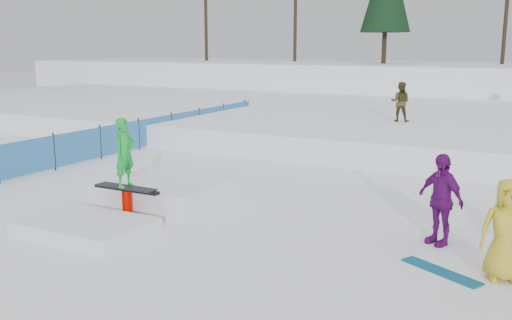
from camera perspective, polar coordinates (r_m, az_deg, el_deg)
The scene contains 9 objects.
ground at distance 11.31m, azimuth -7.02°, elevation -7.02°, with size 120.00×120.00×0.00m, color white.
snow_berm at distance 39.35m, azimuth 18.80°, elevation 7.35°, with size 60.00×14.00×2.40m, color white.
snow_midrise at distance 25.74m, azimuth 13.67°, elevation 4.02°, with size 50.00×18.00×0.80m, color white.
safety_fence at distance 20.16m, azimuth -11.63°, elevation 2.58°, with size 0.05×16.00×1.10m.
walker_olive at distance 21.67m, azimuth 14.23°, elevation 5.66°, with size 0.71×0.55×1.45m, color #373514.
spectator_purple at distance 10.79m, azimuth 17.95°, elevation -3.75°, with size 0.98×0.41×1.68m, color #5D0E66.
spectator_yellow at distance 9.53m, azimuth 23.73°, elevation -6.44°, with size 0.78×0.51×1.59m, color gold.
loose_board_teal at distance 9.72m, azimuth 17.99°, elevation -10.55°, with size 1.40×0.28×0.03m, color #084C6A.
jib_rail_feature at distance 12.63m, azimuth -11.07°, elevation -3.74°, with size 2.60×4.40×2.11m.
Camera 1 is at (6.17, -8.79, 3.55)m, focal length 40.00 mm.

